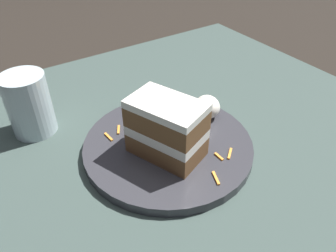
# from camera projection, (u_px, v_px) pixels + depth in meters

# --- Properties ---
(ground_plane) EXTENTS (6.00, 6.00, 0.00)m
(ground_plane) POSITION_uv_depth(u_px,v_px,m) (203.00, 164.00, 0.58)
(ground_plane) COLOR black
(ground_plane) RESTS_ON ground
(dining_table) EXTENTS (0.96, 0.89, 0.02)m
(dining_table) POSITION_uv_depth(u_px,v_px,m) (203.00, 160.00, 0.58)
(dining_table) COLOR #384742
(dining_table) RESTS_ON ground
(plate) EXTENTS (0.30, 0.30, 0.02)m
(plate) POSITION_uv_depth(u_px,v_px,m) (168.00, 146.00, 0.58)
(plate) COLOR #333338
(plate) RESTS_ON dining_table
(cake_slice) EXTENTS (0.14, 0.11, 0.10)m
(cake_slice) POSITION_uv_depth(u_px,v_px,m) (167.00, 129.00, 0.52)
(cake_slice) COLOR brown
(cake_slice) RESTS_ON plate
(cream_dollop) EXTENTS (0.05, 0.05, 0.04)m
(cream_dollop) POSITION_uv_depth(u_px,v_px,m) (207.00, 107.00, 0.62)
(cream_dollop) COLOR white
(cream_dollop) RESTS_ON plate
(orange_garnish) EXTENTS (0.07, 0.07, 0.01)m
(orange_garnish) POSITION_uv_depth(u_px,v_px,m) (146.00, 112.00, 0.64)
(orange_garnish) COLOR orange
(orange_garnish) RESTS_ON plate
(carrot_shreds_scatter) EXTENTS (0.22, 0.16, 0.00)m
(carrot_shreds_scatter) POSITION_uv_depth(u_px,v_px,m) (175.00, 141.00, 0.57)
(carrot_shreds_scatter) COLOR orange
(carrot_shreds_scatter) RESTS_ON plate
(drinking_glass) EXTENTS (0.08, 0.08, 0.12)m
(drinking_glass) POSITION_uv_depth(u_px,v_px,m) (30.00, 108.00, 0.60)
(drinking_glass) COLOR silver
(drinking_glass) RESTS_ON dining_table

